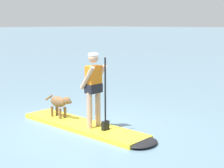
{
  "coord_description": "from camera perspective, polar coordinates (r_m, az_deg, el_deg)",
  "views": [
    {
      "loc": [
        5.72,
        -5.11,
        2.38
      ],
      "look_at": [
        0.0,
        1.0,
        0.9
      ],
      "focal_mm": 55.05,
      "sensor_mm": 36.0,
      "label": 1
    }
  ],
  "objects": [
    {
      "name": "dog",
      "position": [
        8.49,
        -8.71,
        -3.08
      ],
      "size": [
        0.99,
        0.23,
        0.55
      ],
      "color": "brown",
      "rests_on": "paddleboard"
    },
    {
      "name": "ground_plane",
      "position": [
        8.03,
        -4.92,
        -7.25
      ],
      "size": [
        400.0,
        400.0,
        0.0
      ],
      "primitive_type": "plane",
      "color": "slate"
    },
    {
      "name": "paddleboard",
      "position": [
        7.85,
        -3.77,
        -7.25
      ],
      "size": [
        3.72,
        0.85,
        0.1
      ],
      "color": "yellow",
      "rests_on": "ground_plane"
    },
    {
      "name": "person_paddler",
      "position": [
        7.5,
        -3.0,
        -0.12
      ],
      "size": [
        0.61,
        0.48,
        1.66
      ],
      "color": "tan",
      "rests_on": "paddleboard"
    }
  ]
}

